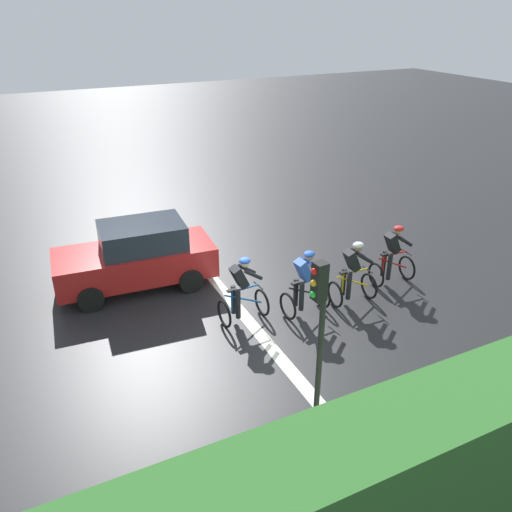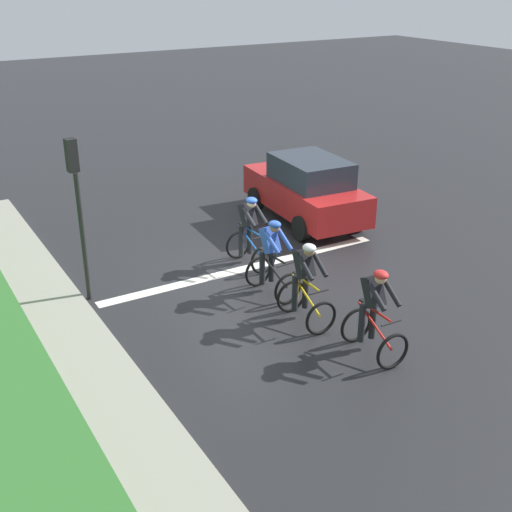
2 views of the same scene
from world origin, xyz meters
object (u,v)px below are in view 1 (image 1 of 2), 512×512
object	(u,v)px
cyclist_lead	(392,256)
cyclist_fourth	(242,292)
cyclist_second	(352,274)
car_red	(137,256)
cyclist_mid	(305,285)
traffic_light_near_crossing	(319,324)

from	to	relation	value
cyclist_lead	cyclist_fourth	distance (m)	4.38
cyclist_second	car_red	xyz separation A→B (m)	(-3.20, -4.59, 0.08)
cyclist_second	car_red	distance (m)	5.60
cyclist_mid	car_red	distance (m)	4.52
cyclist_fourth	traffic_light_near_crossing	xyz separation A→B (m)	(3.70, -0.30, 1.43)
cyclist_second	traffic_light_near_crossing	world-z (taller)	traffic_light_near_crossing
car_red	traffic_light_near_crossing	bearing A→B (deg)	12.75
cyclist_fourth	car_red	distance (m)	3.29
car_red	traffic_light_near_crossing	xyz separation A→B (m)	(6.48, 1.47, 1.35)
car_red	cyclist_fourth	bearing A→B (deg)	32.41
cyclist_lead	cyclist_mid	size ratio (longest dim) A/B	1.00
cyclist_lead	car_red	distance (m)	6.77
cyclist_second	cyclist_mid	bearing A→B (deg)	-93.47
cyclist_second	traffic_light_near_crossing	bearing A→B (deg)	-43.64
cyclist_lead	cyclist_fourth	size ratio (longest dim) A/B	1.00
cyclist_mid	cyclist_fourth	bearing A→B (deg)	-102.89
car_red	cyclist_mid	bearing A→B (deg)	46.26
cyclist_lead	traffic_light_near_crossing	size ratio (longest dim) A/B	0.50
cyclist_lead	traffic_light_near_crossing	world-z (taller)	traffic_light_near_crossing
cyclist_second	cyclist_mid	world-z (taller)	same
cyclist_lead	traffic_light_near_crossing	bearing A→B (deg)	-52.05
cyclist_mid	cyclist_fourth	world-z (taller)	same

